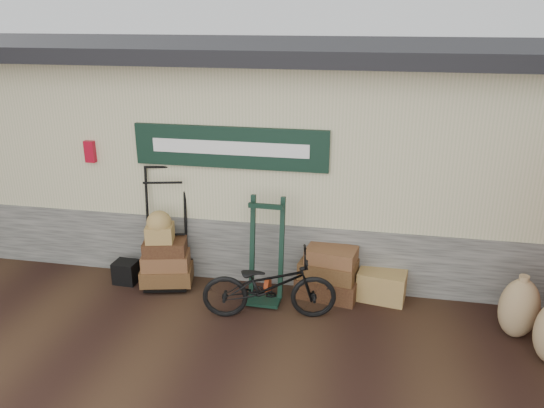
# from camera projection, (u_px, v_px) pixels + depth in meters

# --- Properties ---
(ground) EXTENTS (80.00, 80.00, 0.00)m
(ground) POSITION_uv_depth(u_px,v_px,m) (237.00, 319.00, 6.63)
(ground) COLOR black
(ground) RESTS_ON ground
(station_building) EXTENTS (14.40, 4.10, 3.20)m
(station_building) POSITION_uv_depth(u_px,v_px,m) (277.00, 143.00, 8.60)
(station_building) COLOR #4C4C47
(station_building) RESTS_ON ground
(porter_trolley) EXTENTS (0.96, 0.80, 1.68)m
(porter_trolley) POSITION_uv_depth(u_px,v_px,m) (166.00, 226.00, 7.30)
(porter_trolley) COLOR black
(porter_trolley) RESTS_ON ground
(green_barrow) EXTENTS (0.52, 0.44, 1.41)m
(green_barrow) POSITION_uv_depth(u_px,v_px,m) (266.00, 251.00, 6.86)
(green_barrow) COLOR black
(green_barrow) RESTS_ON ground
(suitcase_stack) EXTENTS (0.88, 0.63, 0.71)m
(suitcase_stack) POSITION_uv_depth(u_px,v_px,m) (328.00, 271.00, 7.07)
(suitcase_stack) COLOR #371C11
(suitcase_stack) RESTS_ON ground
(wicker_hamper) EXTENTS (0.67, 0.49, 0.40)m
(wicker_hamper) POSITION_uv_depth(u_px,v_px,m) (382.00, 285.00, 7.03)
(wicker_hamper) COLOR olive
(wicker_hamper) RESTS_ON ground
(black_trunk) EXTENTS (0.33, 0.28, 0.32)m
(black_trunk) POSITION_uv_depth(u_px,v_px,m) (126.00, 272.00, 7.48)
(black_trunk) COLOR black
(black_trunk) RESTS_ON ground
(bicycle) EXTENTS (0.88, 1.75, 0.97)m
(bicycle) POSITION_uv_depth(u_px,v_px,m) (269.00, 282.00, 6.53)
(bicycle) COLOR black
(bicycle) RESTS_ON ground
(burlap_sack_left) EXTENTS (0.55, 0.50, 0.75)m
(burlap_sack_left) POSITION_uv_depth(u_px,v_px,m) (519.00, 308.00, 6.16)
(burlap_sack_left) COLOR olive
(burlap_sack_left) RESTS_ON ground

